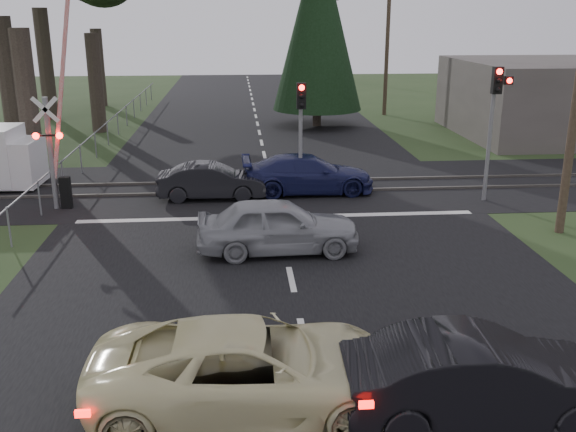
{
  "coord_description": "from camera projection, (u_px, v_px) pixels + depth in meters",
  "views": [
    {
      "loc": [
        -1.29,
        -11.85,
        6.39
      ],
      "look_at": [
        0.01,
        4.2,
        1.3
      ],
      "focal_mm": 40.0,
      "sensor_mm": 36.0,
      "label": 1
    }
  ],
  "objects": [
    {
      "name": "silver_car",
      "position": [
        278.0,
        226.0,
        17.79
      ],
      "size": [
        4.55,
        1.95,
        1.53
      ],
      "primitive_type": "imported",
      "rotation": [
        0.0,
        0.0,
        1.6
      ],
      "color": "gray",
      "rests_on": "ground"
    },
    {
      "name": "fence_left",
      "position": [
        114.0,
        140.0,
        34.07
      ],
      "size": [
        0.1,
        36.0,
        1.2
      ],
      "primitive_type": null,
      "color": "slate",
      "rests_on": "ground"
    },
    {
      "name": "stop_line",
      "position": [
        278.0,
        217.0,
        21.08
      ],
      "size": [
        13.0,
        0.35,
        0.0
      ],
      "primitive_type": "cube",
      "color": "silver",
      "rests_on": "ground"
    },
    {
      "name": "crossing_signal",
      "position": [
        57.0,
        150.0,
        21.41
      ],
      "size": [
        1.62,
        0.38,
        6.96
      ],
      "color": "slate",
      "rests_on": "ground"
    },
    {
      "name": "rail_corridor",
      "position": [
        271.0,
        187.0,
        24.69
      ],
      "size": [
        120.0,
        8.0,
        0.01
      ],
      "primitive_type": "cube",
      "color": "black",
      "rests_on": "ground"
    },
    {
      "name": "rail_near",
      "position": [
        272.0,
        192.0,
        23.92
      ],
      "size": [
        120.0,
        0.12,
        0.1
      ],
      "primitive_type": "cube",
      "color": "#59544C",
      "rests_on": "ground"
    },
    {
      "name": "ground",
      "position": [
        304.0,
        336.0,
        13.29
      ],
      "size": [
        120.0,
        120.0,
        0.0
      ],
      "primitive_type": "plane",
      "color": "#283C1B",
      "rests_on": "ground"
    },
    {
      "name": "traffic_signal_center",
      "position": [
        301.0,
        120.0,
        22.67
      ],
      "size": [
        0.32,
        0.48,
        4.1
      ],
      "color": "slate",
      "rests_on": "ground"
    },
    {
      "name": "utility_pole_mid",
      "position": [
        387.0,
        41.0,
        41.03
      ],
      "size": [
        1.8,
        0.26,
        9.0
      ],
      "color": "#4C3D2D",
      "rests_on": "ground"
    },
    {
      "name": "dark_car_far",
      "position": [
        212.0,
        181.0,
        23.02
      ],
      "size": [
        3.88,
        1.4,
        1.27
      ],
      "primitive_type": "imported",
      "rotation": [
        0.0,
        0.0,
        1.56
      ],
      "color": "black",
      "rests_on": "ground"
    },
    {
      "name": "dark_hatchback",
      "position": [
        482.0,
        379.0,
        10.37
      ],
      "size": [
        4.59,
        1.73,
        1.5
      ],
      "primitive_type": "imported",
      "rotation": [
        0.0,
        0.0,
        1.54
      ],
      "color": "black",
      "rests_on": "ground"
    },
    {
      "name": "road",
      "position": [
        274.0,
        202.0,
        22.79
      ],
      "size": [
        14.0,
        100.0,
        0.01
      ],
      "primitive_type": "cube",
      "color": "black",
      "rests_on": "ground"
    },
    {
      "name": "conifer_tree",
      "position": [
        318.0,
        21.0,
        36.46
      ],
      "size": [
        5.2,
        5.2,
        11.0
      ],
      "color": "#473D33",
      "rests_on": "ground"
    },
    {
      "name": "cream_coupe",
      "position": [
        252.0,
        369.0,
        10.66
      ],
      "size": [
        5.42,
        2.57,
        1.5
      ],
      "primitive_type": "imported",
      "rotation": [
        0.0,
        0.0,
        1.56
      ],
      "color": "beige",
      "rests_on": "ground"
    },
    {
      "name": "rail_far",
      "position": [
        270.0,
        181.0,
        25.44
      ],
      "size": [
        120.0,
        0.12,
        0.1
      ],
      "primitive_type": "cube",
      "color": "#59544C",
      "rests_on": "ground"
    },
    {
      "name": "utility_pole_far",
      "position": [
        331.0,
        31.0,
        64.79
      ],
      "size": [
        1.8,
        0.26,
        9.0
      ],
      "color": "#4C3D2D",
      "rests_on": "ground"
    },
    {
      "name": "blue_sedan",
      "position": [
        308.0,
        174.0,
        23.76
      ],
      "size": [
        4.92,
        2.09,
        1.42
      ],
      "primitive_type": "imported",
      "rotation": [
        0.0,
        0.0,
        1.59
      ],
      "color": "#181B48",
      "rests_on": "ground"
    },
    {
      "name": "traffic_signal_right",
      "position": [
        495.0,
        108.0,
        21.87
      ],
      "size": [
        0.68,
        0.48,
        4.7
      ],
      "color": "slate",
      "rests_on": "ground"
    }
  ]
}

